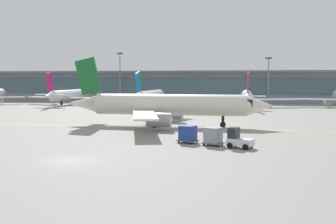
{
  "coord_description": "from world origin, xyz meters",
  "views": [
    {
      "loc": [
        14.27,
        -31.99,
        7.11
      ],
      "look_at": [
        5.78,
        16.36,
        3.0
      ],
      "focal_mm": 42.46,
      "sensor_mm": 36.0,
      "label": 1
    }
  ],
  "objects_px": {
    "gate_airplane_2": "(150,96)",
    "baggage_tug": "(238,139)",
    "cargo_dolly_trailing": "(188,134)",
    "gate_airplane_3": "(247,96)",
    "apron_light_mast_2": "(268,78)",
    "apron_light_mast_1": "(120,75)",
    "cargo_dolly_lead": "(213,136)",
    "gate_airplane_1": "(70,95)",
    "taxiing_regional_jet": "(167,105)"
  },
  "relations": [
    {
      "from": "gate_airplane_3",
      "to": "cargo_dolly_trailing",
      "type": "distance_m",
      "value": 60.02
    },
    {
      "from": "baggage_tug",
      "to": "apron_light_mast_2",
      "type": "distance_m",
      "value": 78.58
    },
    {
      "from": "gate_airplane_2",
      "to": "cargo_dolly_trailing",
      "type": "bearing_deg",
      "value": -160.75
    },
    {
      "from": "apron_light_mast_2",
      "to": "cargo_dolly_lead",
      "type": "bearing_deg",
      "value": -98.33
    },
    {
      "from": "gate_airplane_1",
      "to": "taxiing_regional_jet",
      "type": "height_order",
      "value": "taxiing_regional_jet"
    },
    {
      "from": "gate_airplane_2",
      "to": "apron_light_mast_1",
      "type": "xyz_separation_m",
      "value": [
        -13.55,
        18.13,
        5.61
      ]
    },
    {
      "from": "cargo_dolly_lead",
      "to": "apron_light_mast_1",
      "type": "xyz_separation_m",
      "value": [
        -33.43,
        76.72,
        7.23
      ]
    },
    {
      "from": "gate_airplane_1",
      "to": "apron_light_mast_1",
      "type": "bearing_deg",
      "value": -29.71
    },
    {
      "from": "baggage_tug",
      "to": "cargo_dolly_lead",
      "type": "height_order",
      "value": "baggage_tug"
    },
    {
      "from": "gate_airplane_2",
      "to": "baggage_tug",
      "type": "bearing_deg",
      "value": -156.58
    },
    {
      "from": "baggage_tug",
      "to": "cargo_dolly_trailing",
      "type": "distance_m",
      "value": 6.0
    },
    {
      "from": "gate_airplane_2",
      "to": "cargo_dolly_lead",
      "type": "bearing_deg",
      "value": -158.52
    },
    {
      "from": "cargo_dolly_lead",
      "to": "gate_airplane_1",
      "type": "bearing_deg",
      "value": 148.18
    },
    {
      "from": "gate_airplane_1",
      "to": "taxiing_regional_jet",
      "type": "xyz_separation_m",
      "value": [
        35.35,
        -44.75,
        0.47
      ]
    },
    {
      "from": "gate_airplane_1",
      "to": "cargo_dolly_lead",
      "type": "bearing_deg",
      "value": -142.26
    },
    {
      "from": "baggage_tug",
      "to": "apron_light_mast_1",
      "type": "bearing_deg",
      "value": 137.75
    },
    {
      "from": "gate_airplane_1",
      "to": "gate_airplane_2",
      "type": "height_order",
      "value": "same"
    },
    {
      "from": "gate_airplane_1",
      "to": "gate_airplane_2",
      "type": "xyz_separation_m",
      "value": [
        23.38,
        -2.5,
        0.0
      ]
    },
    {
      "from": "gate_airplane_1",
      "to": "apron_light_mast_2",
      "type": "bearing_deg",
      "value": -71.55
    },
    {
      "from": "taxiing_regional_jet",
      "to": "apron_light_mast_1",
      "type": "bearing_deg",
      "value": 113.69
    },
    {
      "from": "cargo_dolly_lead",
      "to": "cargo_dolly_trailing",
      "type": "xyz_separation_m",
      "value": [
        -2.87,
        1.21,
        0.0
      ]
    },
    {
      "from": "apron_light_mast_2",
      "to": "gate_airplane_3",
      "type": "bearing_deg",
      "value": -111.69
    },
    {
      "from": "gate_airplane_2",
      "to": "baggage_tug",
      "type": "height_order",
      "value": "gate_airplane_2"
    },
    {
      "from": "gate_airplane_1",
      "to": "gate_airplane_3",
      "type": "distance_m",
      "value": 48.12
    },
    {
      "from": "gate_airplane_1",
      "to": "apron_light_mast_2",
      "type": "height_order",
      "value": "apron_light_mast_2"
    },
    {
      "from": "gate_airplane_3",
      "to": "apron_light_mast_1",
      "type": "bearing_deg",
      "value": 67.54
    },
    {
      "from": "cargo_dolly_trailing",
      "to": "apron_light_mast_1",
      "type": "bearing_deg",
      "value": 134.91
    },
    {
      "from": "gate_airplane_3",
      "to": "apron_light_mast_2",
      "type": "xyz_separation_m",
      "value": [
        6.37,
        16.01,
        4.67
      ]
    },
    {
      "from": "gate_airplane_1",
      "to": "baggage_tug",
      "type": "height_order",
      "value": "gate_airplane_1"
    },
    {
      "from": "gate_airplane_1",
      "to": "gate_airplane_3",
      "type": "relative_size",
      "value": 1.0
    },
    {
      "from": "cargo_dolly_lead",
      "to": "cargo_dolly_trailing",
      "type": "bearing_deg",
      "value": -180.0
    },
    {
      "from": "taxiing_regional_jet",
      "to": "apron_light_mast_1",
      "type": "xyz_separation_m",
      "value": [
        -25.53,
        60.39,
        5.14
      ]
    },
    {
      "from": "gate_airplane_3",
      "to": "gate_airplane_1",
      "type": "bearing_deg",
      "value": 89.78
    },
    {
      "from": "apron_light_mast_1",
      "to": "apron_light_mast_2",
      "type": "xyz_separation_m",
      "value": [
        44.66,
        -0.0,
        -0.94
      ]
    },
    {
      "from": "gate_airplane_3",
      "to": "cargo_dolly_lead",
      "type": "distance_m",
      "value": 60.92
    },
    {
      "from": "gate_airplane_1",
      "to": "cargo_dolly_lead",
      "type": "relative_size",
      "value": 10.51
    },
    {
      "from": "gate_airplane_2",
      "to": "apron_light_mast_1",
      "type": "bearing_deg",
      "value": 39.5
    },
    {
      "from": "gate_airplane_1",
      "to": "cargo_dolly_trailing",
      "type": "xyz_separation_m",
      "value": [
        40.39,
        -59.88,
        -1.62
      ]
    },
    {
      "from": "baggage_tug",
      "to": "gate_airplane_2",
      "type": "bearing_deg",
      "value": 133.56
    },
    {
      "from": "taxiing_regional_jet",
      "to": "baggage_tug",
      "type": "height_order",
      "value": "taxiing_regional_jet"
    },
    {
      "from": "apron_light_mast_1",
      "to": "apron_light_mast_2",
      "type": "relative_size",
      "value": 1.14
    },
    {
      "from": "cargo_dolly_lead",
      "to": "baggage_tug",
      "type": "bearing_deg",
      "value": -0.0
    },
    {
      "from": "cargo_dolly_lead",
      "to": "apron_light_mast_1",
      "type": "bearing_deg",
      "value": 136.42
    },
    {
      "from": "taxiing_regional_jet",
      "to": "apron_light_mast_1",
      "type": "height_order",
      "value": "apron_light_mast_1"
    },
    {
      "from": "gate_airplane_2",
      "to": "cargo_dolly_lead",
      "type": "xyz_separation_m",
      "value": [
        19.88,
        -58.59,
        -1.62
      ]
    },
    {
      "from": "apron_light_mast_1",
      "to": "taxiing_regional_jet",
      "type": "bearing_deg",
      "value": -67.09
    },
    {
      "from": "gate_airplane_2",
      "to": "cargo_dolly_trailing",
      "type": "distance_m",
      "value": 59.87
    },
    {
      "from": "baggage_tug",
      "to": "taxiing_regional_jet",
      "type": "bearing_deg",
      "value": 144.06
    },
    {
      "from": "cargo_dolly_lead",
      "to": "apron_light_mast_2",
      "type": "height_order",
      "value": "apron_light_mast_2"
    },
    {
      "from": "gate_airplane_3",
      "to": "apron_light_mast_2",
      "type": "bearing_deg",
      "value": -21.46
    }
  ]
}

